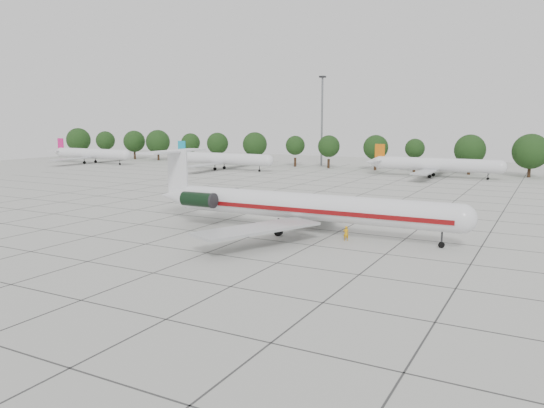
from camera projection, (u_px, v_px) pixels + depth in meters
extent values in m
plane|color=beige|center=(247.00, 237.00, 60.09)|extent=(260.00, 260.00, 0.00)
cube|color=#383838|center=(303.00, 216.00, 73.13)|extent=(170.00, 170.00, 0.02)
cylinder|color=silver|center=(309.00, 207.00, 61.33)|extent=(33.67, 3.95, 3.08)
sphere|color=silver|center=(462.00, 219.00, 53.86)|extent=(3.08, 3.08, 3.08)
cone|color=silver|center=(176.00, 196.00, 69.85)|extent=(4.74, 3.20, 3.08)
cube|color=maroon|center=(314.00, 207.00, 62.75)|extent=(32.65, 0.91, 0.51)
cube|color=maroon|center=(304.00, 211.00, 60.00)|extent=(32.65, 0.91, 0.51)
cube|color=#B7BABC|center=(318.00, 205.00, 69.98)|extent=(10.09, 14.44, 0.28)
cube|color=#B7BABC|center=(257.00, 229.00, 55.17)|extent=(9.52, 14.55, 0.28)
cube|color=black|center=(220.00, 195.00, 69.16)|extent=(2.08, 1.27, 0.23)
cylinder|color=black|center=(223.00, 194.00, 69.74)|extent=(4.52, 1.89, 1.77)
cube|color=black|center=(202.00, 199.00, 65.46)|extent=(2.08, 1.27, 0.23)
cylinder|color=black|center=(199.00, 199.00, 64.88)|extent=(4.52, 1.89, 1.77)
cube|color=silver|center=(178.00, 171.00, 69.12)|extent=(2.99, 0.34, 5.60)
cube|color=silver|center=(173.00, 151.00, 69.00)|extent=(3.09, 11.27, 0.21)
cylinder|color=black|center=(442.00, 240.00, 55.07)|extent=(0.19, 0.19, 1.77)
cylinder|color=black|center=(441.00, 245.00, 55.16)|extent=(0.66, 0.28, 0.65)
cylinder|color=black|center=(296.00, 219.00, 65.04)|extent=(0.23, 0.23, 1.68)
cylinder|color=black|center=(296.00, 224.00, 65.16)|extent=(0.95, 0.58, 0.93)
cylinder|color=black|center=(278.00, 225.00, 60.77)|extent=(0.23, 0.23, 1.68)
cylinder|color=black|center=(278.00, 232.00, 60.88)|extent=(0.95, 0.58, 0.93)
imported|color=orange|center=(346.00, 233.00, 58.32)|extent=(0.73, 0.67, 1.67)
cylinder|color=silver|center=(92.00, 154.00, 160.52)|extent=(27.20, 3.00, 3.00)
cube|color=#B7BABC|center=(90.00, 157.00, 161.18)|extent=(3.50, 27.20, 0.25)
cube|color=#D2166D|center=(61.00, 144.00, 166.40)|extent=(2.40, 0.25, 3.60)
cylinder|color=black|center=(96.00, 162.00, 163.32)|extent=(0.80, 0.45, 0.80)
cylinder|color=black|center=(84.00, 163.00, 159.49)|extent=(0.80, 0.45, 0.80)
cylinder|color=silver|center=(223.00, 159.00, 140.01)|extent=(27.20, 3.00, 3.00)
cube|color=#B7BABC|center=(220.00, 163.00, 140.67)|extent=(3.50, 27.20, 0.25)
cube|color=#0D8DAF|center=(182.00, 147.00, 145.88)|extent=(2.40, 0.25, 3.60)
cylinder|color=black|center=(224.00, 168.00, 142.80)|extent=(0.80, 0.45, 0.80)
cylinder|color=black|center=(215.00, 169.00, 138.97)|extent=(0.80, 0.45, 0.80)
cylinder|color=silver|center=(436.00, 164.00, 121.83)|extent=(27.20, 3.00, 3.00)
cube|color=#B7BABC|center=(432.00, 169.00, 122.48)|extent=(3.50, 27.20, 0.25)
cube|color=#D1610C|center=(380.00, 151.00, 127.70)|extent=(2.40, 0.25, 3.60)
cylinder|color=black|center=(433.00, 175.00, 124.62)|extent=(0.80, 0.45, 0.80)
cylinder|color=black|center=(429.00, 176.00, 120.79)|extent=(0.80, 0.45, 0.80)
cylinder|color=#332114|center=(79.00, 153.00, 190.58)|extent=(0.70, 0.70, 2.50)
sphere|color=black|center=(78.00, 140.00, 189.83)|extent=(8.44, 8.44, 8.44)
cylinder|color=#332114|center=(106.00, 154.00, 184.42)|extent=(0.70, 0.70, 2.50)
sphere|color=black|center=(105.00, 141.00, 183.67)|extent=(6.44, 6.44, 6.44)
cylinder|color=#332114|center=(135.00, 155.00, 178.25)|extent=(0.70, 0.70, 2.50)
sphere|color=black|center=(134.00, 141.00, 177.50)|extent=(7.14, 7.14, 7.14)
cylinder|color=#332114|center=(158.00, 156.00, 173.48)|extent=(0.70, 0.70, 2.50)
sphere|color=black|center=(158.00, 142.00, 172.73)|extent=(7.79, 7.79, 7.79)
cylinder|color=#332114|center=(191.00, 158.00, 167.31)|extent=(0.70, 0.70, 2.50)
sphere|color=black|center=(191.00, 143.00, 166.56)|extent=(5.94, 5.94, 5.94)
cylinder|color=#332114|center=(218.00, 159.00, 162.55)|extent=(0.70, 0.70, 2.50)
sphere|color=black|center=(218.00, 143.00, 161.80)|extent=(6.57, 6.57, 6.57)
cylinder|color=#332114|center=(255.00, 160.00, 156.38)|extent=(0.70, 0.70, 2.50)
sphere|color=black|center=(255.00, 144.00, 155.63)|extent=(7.15, 7.15, 7.15)
cylinder|color=#332114|center=(295.00, 162.00, 150.21)|extent=(0.70, 0.70, 2.50)
sphere|color=black|center=(295.00, 145.00, 149.46)|extent=(5.43, 5.43, 5.43)
cylinder|color=#332114|center=(329.00, 164.00, 145.45)|extent=(0.70, 0.70, 2.50)
sphere|color=black|center=(329.00, 146.00, 144.70)|extent=(5.99, 5.99, 5.99)
cylinder|color=#332114|center=(375.00, 166.00, 139.28)|extent=(0.70, 0.70, 2.50)
sphere|color=black|center=(376.00, 147.00, 138.53)|extent=(6.50, 6.50, 6.50)
cylinder|color=#332114|center=(414.00, 167.00, 134.51)|extent=(0.70, 0.70, 2.50)
sphere|color=black|center=(415.00, 148.00, 133.76)|extent=(4.93, 4.93, 4.93)
cylinder|color=#332114|center=(469.00, 169.00, 128.34)|extent=(0.70, 0.70, 2.50)
sphere|color=black|center=(470.00, 150.00, 127.59)|extent=(7.40, 7.40, 7.40)
cylinder|color=#332114|center=(529.00, 172.00, 122.18)|extent=(0.70, 0.70, 2.50)
sphere|color=black|center=(531.00, 151.00, 121.43)|extent=(8.08, 8.08, 8.08)
cylinder|color=slate|center=(322.00, 122.00, 152.15)|extent=(0.56, 0.56, 25.00)
cube|color=black|center=(323.00, 77.00, 150.14)|extent=(1.60, 1.60, 0.50)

